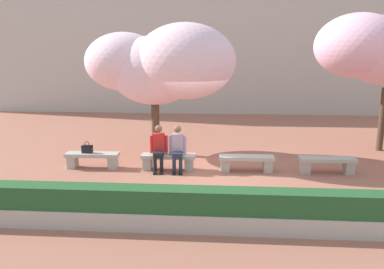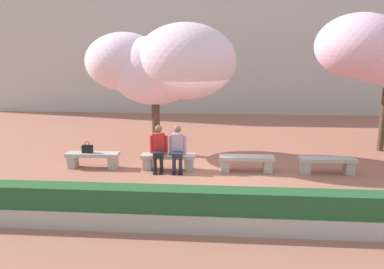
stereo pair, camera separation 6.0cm
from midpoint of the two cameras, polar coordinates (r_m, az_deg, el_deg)
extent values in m
plane|color=#9E604C|center=(10.74, 2.45, -5.49)|extent=(100.00, 100.00, 0.00)
cube|color=#B7B2A8|center=(22.98, 3.87, 16.62)|extent=(28.00, 4.00, 10.22)
cube|color=#ADA89E|center=(11.25, -14.78, -2.95)|extent=(1.54, 0.46, 0.10)
cube|color=#ADA89E|center=(11.51, -17.55, -3.95)|extent=(0.25, 0.35, 0.35)
cube|color=#ADA89E|center=(11.14, -11.79, -4.15)|extent=(0.25, 0.35, 0.35)
cube|color=#ADA89E|center=(10.73, -3.49, -3.30)|extent=(1.54, 0.46, 0.10)
cube|color=#ADA89E|center=(10.87, -6.61, -4.38)|extent=(0.25, 0.35, 0.35)
cube|color=#ADA89E|center=(10.74, -0.29, -4.51)|extent=(0.25, 0.35, 0.35)
cube|color=#ADA89E|center=(10.65, 8.46, -3.52)|extent=(1.54, 0.46, 0.10)
cube|color=#ADA89E|center=(10.67, 5.22, -4.66)|extent=(0.25, 0.35, 0.35)
cube|color=#ADA89E|center=(10.78, 11.60, -4.69)|extent=(0.25, 0.35, 0.35)
cube|color=#ADA89E|center=(11.03, 20.09, -3.60)|extent=(1.54, 0.46, 0.10)
cube|color=#ADA89E|center=(10.93, 16.99, -4.75)|extent=(0.25, 0.35, 0.35)
cube|color=#ADA89E|center=(11.27, 22.92, -4.68)|extent=(0.25, 0.35, 0.35)
cube|color=black|center=(10.48, -5.50, -5.81)|extent=(0.12, 0.23, 0.06)
cylinder|color=black|center=(10.47, -5.50, -4.62)|extent=(0.10, 0.10, 0.42)
cube|color=black|center=(10.46, -4.52, -5.82)|extent=(0.12, 0.23, 0.06)
cylinder|color=black|center=(10.46, -4.52, -4.62)|extent=(0.10, 0.10, 0.42)
cube|color=black|center=(10.57, -4.97, -2.94)|extent=(0.32, 0.43, 0.12)
cube|color=red|center=(10.71, -4.92, -1.24)|extent=(0.36, 0.25, 0.54)
sphere|color=brown|center=(10.63, -4.96, 0.88)|extent=(0.21, 0.21, 0.21)
cylinder|color=red|center=(10.72, -6.04, -1.48)|extent=(0.09, 0.09, 0.50)
cylinder|color=red|center=(10.69, -3.80, -1.47)|extent=(0.09, 0.09, 0.50)
cube|color=black|center=(10.40, -2.59, -5.91)|extent=(0.12, 0.23, 0.06)
cylinder|color=#23283D|center=(10.39, -2.59, -4.70)|extent=(0.10, 0.10, 0.42)
cube|color=black|center=(10.39, -1.59, -5.91)|extent=(0.12, 0.23, 0.06)
cylinder|color=#23283D|center=(10.39, -1.59, -4.71)|extent=(0.10, 0.10, 0.42)
cube|color=#23283D|center=(10.49, -2.07, -3.01)|extent=(0.31, 0.42, 0.12)
cube|color=#B293A8|center=(10.64, -2.05, -1.30)|extent=(0.36, 0.25, 0.54)
sphere|color=brown|center=(10.55, -2.07, 0.84)|extent=(0.21, 0.21, 0.21)
cylinder|color=#B293A8|center=(10.64, -3.19, -1.54)|extent=(0.09, 0.09, 0.50)
cylinder|color=#B293A8|center=(10.62, -0.92, -1.53)|extent=(0.09, 0.09, 0.50)
cube|color=black|center=(11.26, -15.51, -2.14)|extent=(0.30, 0.14, 0.22)
cube|color=black|center=(11.24, -15.55, -1.70)|extent=(0.30, 0.15, 0.04)
torus|color=black|center=(11.23, -15.56, -1.35)|extent=(0.14, 0.02, 0.14)
cylinder|color=#513828|center=(12.46, -5.38, 0.80)|extent=(0.26, 0.26, 1.64)
ellipsoid|color=#F4CCDB|center=(12.24, -5.56, 9.69)|extent=(2.92, 2.58, 2.19)
ellipsoid|color=#F4CCDB|center=(12.68, -10.06, 10.87)|extent=(2.53, 2.76, 1.89)
ellipsoid|color=#F4CCDB|center=(11.84, -0.80, 11.09)|extent=(3.13, 3.03, 2.35)
cylinder|color=#473323|center=(14.30, 27.20, 2.03)|extent=(0.22, 0.22, 2.16)
ellipsoid|color=#EFB7D1|center=(13.76, 24.18, 12.24)|extent=(2.81, 2.75, 2.11)
cube|color=#ADA89E|center=(7.21, 1.26, -12.93)|extent=(11.32, 0.50, 0.36)
cube|color=#235128|center=(7.05, 1.27, -9.98)|extent=(11.22, 0.44, 0.44)
camera|label=1|loc=(0.03, -89.84, 0.03)|focal=35.00mm
camera|label=2|loc=(0.03, 90.16, -0.03)|focal=35.00mm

